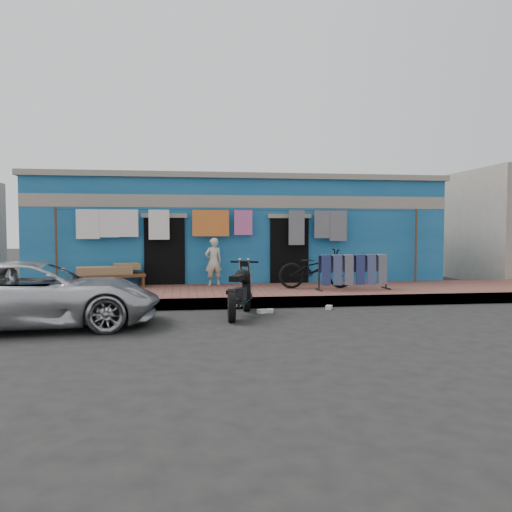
{
  "coord_description": "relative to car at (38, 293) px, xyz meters",
  "views": [
    {
      "loc": [
        -1.58,
        -9.44,
        1.76
      ],
      "look_at": [
        0.0,
        2.0,
        1.15
      ],
      "focal_mm": 35.0,
      "sensor_mm": 36.0,
      "label": 1
    }
  ],
  "objects": [
    {
      "name": "curb",
      "position": [
        4.25,
        1.64,
        -0.49
      ],
      "size": [
        28.0,
        0.1,
        0.25
      ],
      "primitive_type": "cube",
      "color": "gray",
      "rests_on": "ground"
    },
    {
      "name": "building",
      "position": [
        4.25,
        7.08,
        1.07
      ],
      "size": [
        12.2,
        5.2,
        3.36
      ],
      "color": "#16578E",
      "rests_on": "ground"
    },
    {
      "name": "litter_a",
      "position": [
        4.23,
        0.96,
        -0.58
      ],
      "size": [
        0.23,
        0.21,
        0.08
      ],
      "primitive_type": "cube",
      "rotation": [
        0.0,
        0.0,
        0.5
      ],
      "color": "silver",
      "rests_on": "ground"
    },
    {
      "name": "bicycle",
      "position": [
        5.96,
        3.14,
        0.25
      ],
      "size": [
        1.96,
        0.78,
        1.24
      ],
      "primitive_type": "imported",
      "rotation": [
        0.0,
        0.0,
        1.52
      ],
      "color": "black",
      "rests_on": "sidewalk"
    },
    {
      "name": "clothesline",
      "position": [
        3.49,
        4.34,
        1.2
      ],
      "size": [
        10.06,
        0.06,
        2.1
      ],
      "color": "brown",
      "rests_on": "sidewalk"
    },
    {
      "name": "charpoy",
      "position": [
        0.71,
        4.09,
        -0.07
      ],
      "size": [
        2.04,
        1.43,
        0.59
      ],
      "primitive_type": null,
      "rotation": [
        0.0,
        0.0,
        0.17
      ],
      "color": "brown",
      "rests_on": "sidewalk"
    },
    {
      "name": "motorcycle",
      "position": [
        3.71,
        0.69,
        -0.07
      ],
      "size": [
        1.64,
        2.07,
        1.1
      ],
      "primitive_type": null,
      "rotation": [
        0.0,
        0.0,
        -0.33
      ],
      "color": "black",
      "rests_on": "ground"
    },
    {
      "name": "car",
      "position": [
        0.0,
        0.0,
        0.0
      ],
      "size": [
        4.55,
        2.4,
        1.24
      ],
      "primitive_type": "imported",
      "rotation": [
        0.0,
        0.0,
        1.66
      ],
      "color": "#BBBBC0",
      "rests_on": "ground"
    },
    {
      "name": "litter_b",
      "position": [
        5.77,
        1.28,
        -0.58
      ],
      "size": [
        0.19,
        0.21,
        0.08
      ],
      "primitive_type": "cube",
      "rotation": [
        0.0,
        0.0,
        1.08
      ],
      "color": "silver",
      "rests_on": "ground"
    },
    {
      "name": "seated_person",
      "position": [
        3.37,
        4.11,
        0.28
      ],
      "size": [
        0.53,
        0.41,
        1.29
      ],
      "primitive_type": "imported",
      "rotation": [
        0.0,
        0.0,
        3.39
      ],
      "color": "beige",
      "rests_on": "sidewalk"
    },
    {
      "name": "ground",
      "position": [
        4.25,
        0.09,
        -0.62
      ],
      "size": [
        80.0,
        80.0,
        0.0
      ],
      "primitive_type": "plane",
      "color": "black",
      "rests_on": "ground"
    },
    {
      "name": "sidewalk",
      "position": [
        4.25,
        3.09,
        -0.49
      ],
      "size": [
        28.0,
        3.0,
        0.25
      ],
      "primitive_type": "cube",
      "color": "brown",
      "rests_on": "ground"
    },
    {
      "name": "jeans_rack",
      "position": [
        6.8,
        2.7,
        0.09
      ],
      "size": [
        1.96,
        0.67,
        0.91
      ],
      "primitive_type": null,
      "rotation": [
        0.0,
        0.0,
        0.08
      ],
      "color": "black",
      "rests_on": "sidewalk"
    },
    {
      "name": "litter_c",
      "position": [
        4.4,
        1.03,
        -0.58
      ],
      "size": [
        0.18,
        0.21,
        0.07
      ],
      "primitive_type": "cube",
      "rotation": [
        0.0,
        0.0,
        1.36
      ],
      "color": "silver",
      "rests_on": "ground"
    }
  ]
}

